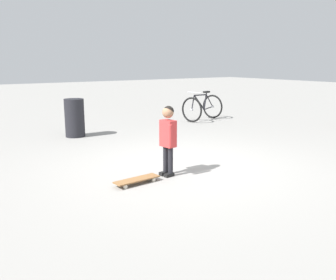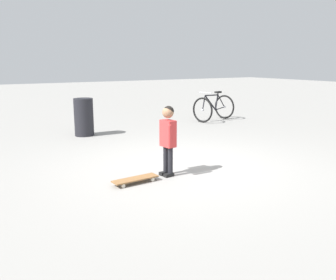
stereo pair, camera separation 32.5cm
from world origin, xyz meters
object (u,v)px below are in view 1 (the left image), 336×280
(skateboard, at_px, (137,180))
(bicycle_mid, at_px, (203,107))
(child_person, at_px, (168,133))
(trash_bin, at_px, (75,118))

(skateboard, distance_m, bicycle_mid, 5.96)
(child_person, height_order, skateboard, child_person)
(child_person, bearing_deg, trash_bin, 91.27)
(child_person, xyz_separation_m, bicycle_mid, (3.87, 3.86, -0.28))
(child_person, distance_m, trash_bin, 3.66)
(skateboard, relative_size, bicycle_mid, 0.58)
(skateboard, distance_m, trash_bin, 3.78)
(trash_bin, bearing_deg, child_person, -88.73)
(child_person, relative_size, bicycle_mid, 0.88)
(child_person, relative_size, skateboard, 1.52)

